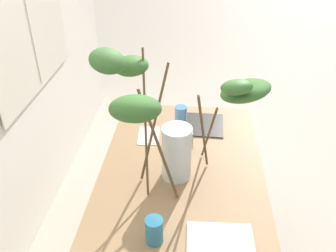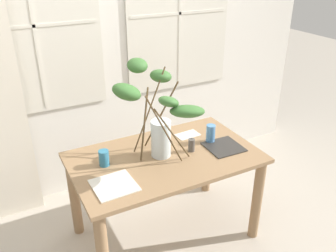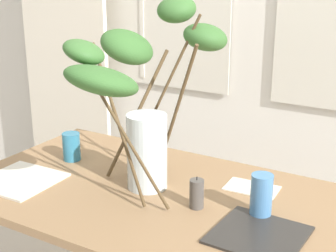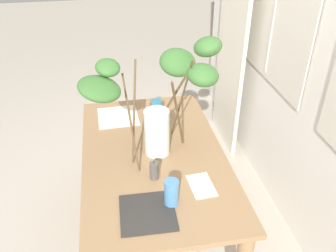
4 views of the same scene
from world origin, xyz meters
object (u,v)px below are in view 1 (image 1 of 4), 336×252
at_px(dining_table, 181,194).
at_px(drinking_glass_blue_right, 181,118).
at_px(plate_square_right, 201,125).
at_px(pillar_candle, 189,141).
at_px(plate_square_left, 221,249).
at_px(drinking_glass_blue_left, 154,230).
at_px(vase_with_branches, 171,113).

height_order(dining_table, drinking_glass_blue_right, drinking_glass_blue_right).
xyz_separation_m(drinking_glass_blue_right, plate_square_right, (0.04, -0.12, -0.07)).
relative_size(drinking_glass_blue_right, pillar_candle, 1.29).
xyz_separation_m(dining_table, plate_square_left, (-0.45, -0.18, 0.14)).
height_order(drinking_glass_blue_left, plate_square_left, drinking_glass_blue_left).
bearing_deg(plate_square_right, plate_square_left, -174.85).
relative_size(vase_with_branches, drinking_glass_blue_right, 5.53).
bearing_deg(plate_square_left, dining_table, 21.24).
bearing_deg(plate_square_left, plate_square_right, 5.15).
distance_m(vase_with_branches, pillar_candle, 0.42).
distance_m(drinking_glass_blue_left, drinking_glass_blue_right, 0.84).
bearing_deg(drinking_glass_blue_left, drinking_glass_blue_right, -3.99).
height_order(dining_table, drinking_glass_blue_left, drinking_glass_blue_left).
xyz_separation_m(vase_with_branches, plate_square_left, (-0.41, -0.23, -0.37)).
distance_m(drinking_glass_blue_right, plate_square_right, 0.15).
distance_m(drinking_glass_blue_left, pillar_candle, 0.65).
relative_size(plate_square_left, pillar_candle, 2.40).
bearing_deg(drinking_glass_blue_right, plate_square_right, -71.15).
height_order(vase_with_branches, plate_square_left, vase_with_branches).
bearing_deg(plate_square_left, drinking_glass_blue_left, 84.55).
height_order(dining_table, plate_square_left, plate_square_left).
bearing_deg(dining_table, plate_square_left, -158.76).
height_order(drinking_glass_blue_right, plate_square_left, drinking_glass_blue_right).
relative_size(dining_table, drinking_glass_blue_left, 11.82).
distance_m(plate_square_left, pillar_candle, 0.68).
bearing_deg(drinking_glass_blue_left, plate_square_right, -11.56).
height_order(dining_table, vase_with_branches, vase_with_branches).
height_order(plate_square_left, plate_square_right, same).
relative_size(vase_with_branches, pillar_candle, 7.11).
xyz_separation_m(dining_table, plate_square_right, (0.45, -0.09, 0.14)).
relative_size(plate_square_left, plate_square_right, 1.02).
bearing_deg(drinking_glass_blue_left, vase_with_branches, -5.54).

